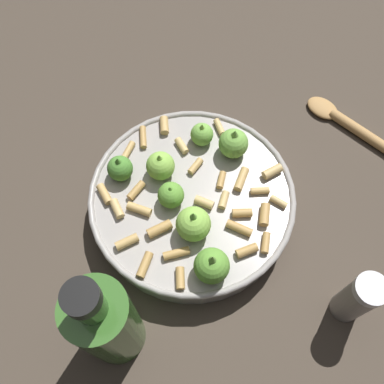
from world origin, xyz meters
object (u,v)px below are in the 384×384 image
object	(u,v)px
cooking_pan	(192,201)
olive_oil_bottle	(106,323)
pepper_shaker	(357,299)
wooden_spoon	(362,133)

from	to	relation	value
cooking_pan	olive_oil_bottle	distance (m)	0.20
pepper_shaker	olive_oil_bottle	world-z (taller)	olive_oil_bottle
olive_oil_bottle	wooden_spoon	distance (m)	0.47
olive_oil_bottle	wooden_spoon	size ratio (longest dim) A/B	0.94
wooden_spoon	olive_oil_bottle	bearing A→B (deg)	-100.55
cooking_pan	pepper_shaker	world-z (taller)	same
cooking_pan	pepper_shaker	bearing A→B (deg)	4.14
pepper_shaker	wooden_spoon	bearing A→B (deg)	114.93
cooking_pan	olive_oil_bottle	bearing A→B (deg)	-78.72
pepper_shaker	olive_oil_bottle	xyz separation A→B (m)	(-0.20, -0.21, 0.04)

